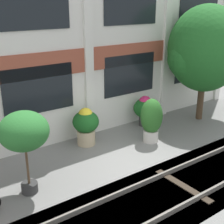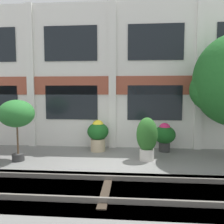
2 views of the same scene
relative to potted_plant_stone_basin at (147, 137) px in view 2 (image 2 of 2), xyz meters
name	(u,v)px [view 2 (image 2 of 2)]	position (x,y,z in m)	size (l,w,h in m)	color
ground_plane	(107,164)	(-1.56, -0.57, -0.94)	(80.00, 80.00, 0.00)	slate
apartment_facade	(113,76)	(-1.56, 2.24, 2.62)	(16.90, 0.64, 7.13)	silver
rail_tracks	(99,195)	(-1.56, -2.90, -1.08)	(24.54, 2.80, 0.43)	#423F3A
potted_plant_stone_basin	(147,137)	(0.00, 0.00, 0.00)	(0.85, 0.85, 1.75)	beige
potted_plant_terracotta_small	(17,115)	(-5.17, -0.50, 0.92)	(1.38, 1.38, 2.46)	#333333
potted_plant_ribbed_drum	(98,134)	(-2.18, 1.26, -0.12)	(1.00, 1.00, 1.47)	tan
potted_plant_fluted_column	(165,135)	(0.92, 1.41, -0.16)	(1.01, 1.01, 1.34)	#333333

